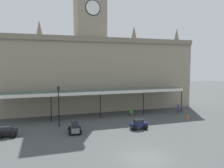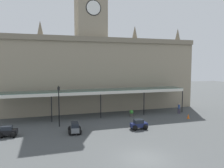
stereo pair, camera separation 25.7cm
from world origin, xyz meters
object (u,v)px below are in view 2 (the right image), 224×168
Objects in this scene: car_navy_sedan at (139,125)px; traffic_cone at (188,116)px; car_grey_estate at (75,128)px; car_black_sedan at (7,132)px; planter_forecourt_centre at (131,113)px; victorian_lamppost at (59,102)px; pedestrian_beside_cars at (179,108)px.

car_navy_sedan is 3.08× the size of traffic_cone.
car_grey_estate is at bearing -173.42° from traffic_cone.
car_black_sedan is 14.93m from car_navy_sedan.
car_navy_sedan reaches higher than planter_forecourt_centre.
car_grey_estate is 3.43× the size of traffic_cone.
victorian_lamppost is at bearing -167.33° from planter_forecourt_centre.
car_black_sedan reaches higher than traffic_cone.
victorian_lamppost reaches higher than traffic_cone.
planter_forecourt_centre is (10.84, 2.44, -2.71)m from victorian_lamppost.
car_grey_estate reaches higher than traffic_cone.
pedestrian_beside_cars is at bearing -4.00° from planter_forecourt_centre.
planter_forecourt_centre is (-7.37, 3.76, 0.15)m from traffic_cone.
car_black_sedan is 0.91× the size of car_grey_estate.
traffic_cone is at bearing 2.49° from car_black_sedan.
pedestrian_beside_cars reaches higher than car_grey_estate.
planter_forecourt_centre is at bearing 16.19° from car_black_sedan.
car_navy_sedan is (7.66, -0.76, -0.06)m from car_grey_estate.
victorian_lamppost is at bearing -174.29° from pedestrian_beside_cars.
pedestrian_beside_cars is 1.74× the size of planter_forecourt_centre.
car_grey_estate reaches higher than car_black_sedan.
car_navy_sedan is 10.36m from victorian_lamppost.
car_grey_estate is 7.70m from car_navy_sedan.
car_grey_estate is 1.38× the size of pedestrian_beside_cars.
car_navy_sedan is at bearing -104.61° from planter_forecourt_centre.
victorian_lamppost reaches higher than car_black_sedan.
car_grey_estate is 16.82m from traffic_cone.
planter_forecourt_centre is (9.34, 5.69, -0.07)m from car_grey_estate.
car_navy_sedan is at bearing -6.36° from car_black_sedan.
car_grey_estate is (7.18, -0.89, 0.06)m from car_black_sedan.
car_navy_sedan is at bearing -23.66° from victorian_lamppost.
car_black_sedan is 7.24m from car_grey_estate.
pedestrian_beside_cars is at bearing 5.71° from victorian_lamppost.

